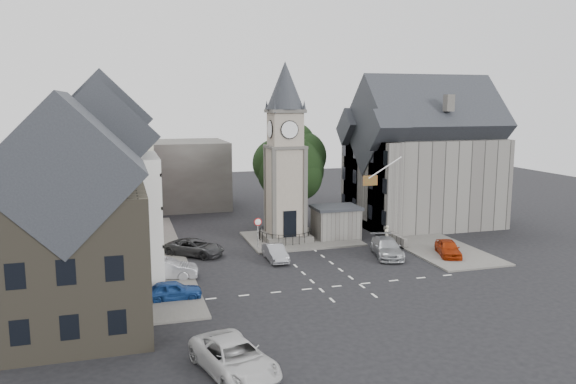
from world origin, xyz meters
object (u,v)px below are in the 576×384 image
object	(u,v)px
stone_shelter	(336,222)
car_west_blue	(173,290)
car_east_red	(448,248)
pedestrian	(387,234)
clock_tower	(285,153)

from	to	relation	value
stone_shelter	car_west_blue	distance (m)	20.48
stone_shelter	car_west_blue	size ratio (longest dim) A/B	1.15
car_west_blue	car_east_red	world-z (taller)	car_east_red
stone_shelter	pedestrian	size ratio (longest dim) A/B	2.62
clock_tower	pedestrian	xyz separation A→B (m)	(8.59, -3.45, -7.30)
car_west_blue	pedestrian	distance (m)	22.15
clock_tower	pedestrian	bearing A→B (deg)	-21.90
car_west_blue	pedestrian	world-z (taller)	pedestrian
car_east_red	stone_shelter	bearing A→B (deg)	147.34
car_west_blue	pedestrian	xyz separation A→B (m)	(20.00, 9.53, 0.18)
stone_shelter	car_west_blue	world-z (taller)	stone_shelter
clock_tower	car_east_red	xyz separation A→B (m)	(11.50, -8.95, -7.43)
stone_shelter	car_east_red	distance (m)	10.82
stone_shelter	pedestrian	xyz separation A→B (m)	(3.79, -2.96, -0.73)
car_east_red	pedestrian	xyz separation A→B (m)	(-2.91, 5.50, 0.13)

